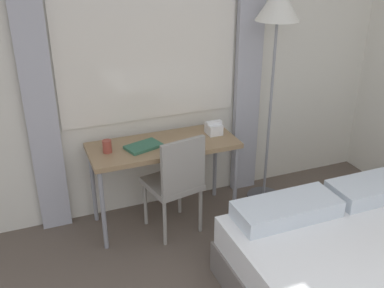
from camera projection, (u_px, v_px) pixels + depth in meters
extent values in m
cube|color=silver|center=(147.00, 60.00, 3.70)|extent=(5.49, 0.05, 2.70)
cube|color=white|center=(148.00, 30.00, 3.57)|extent=(1.52, 0.01, 1.50)
cube|color=#B2B2BC|center=(36.00, 80.00, 3.36)|extent=(0.24, 0.06, 2.60)
cube|color=#B2B2BC|center=(249.00, 58.00, 3.96)|extent=(0.24, 0.06, 2.60)
cube|color=#937551|center=(163.00, 146.00, 3.69)|extent=(1.22, 0.50, 0.04)
cylinder|color=gray|center=(103.00, 211.00, 3.47)|extent=(0.04, 0.04, 0.70)
cylinder|color=gray|center=(235.00, 184.00, 3.85)|extent=(0.04, 0.04, 0.70)
cylinder|color=gray|center=(93.00, 185.00, 3.83)|extent=(0.04, 0.04, 0.70)
cylinder|color=gray|center=(215.00, 163.00, 4.21)|extent=(0.04, 0.04, 0.70)
cube|color=gray|center=(172.00, 183.00, 3.69)|extent=(0.47, 0.47, 0.05)
cube|color=gray|center=(183.00, 166.00, 3.45)|extent=(0.38, 0.11, 0.43)
cylinder|color=gray|center=(165.00, 223.00, 3.57)|extent=(0.03, 0.03, 0.41)
cylinder|color=gray|center=(200.00, 211.00, 3.74)|extent=(0.03, 0.03, 0.41)
cylinder|color=gray|center=(145.00, 204.00, 3.83)|extent=(0.03, 0.03, 0.41)
cylinder|color=gray|center=(180.00, 193.00, 4.00)|extent=(0.03, 0.03, 0.41)
cube|color=silver|center=(287.00, 209.00, 3.15)|extent=(0.75, 0.32, 0.12)
cube|color=silver|center=(377.00, 187.00, 3.42)|extent=(0.75, 0.32, 0.12)
cylinder|color=#4C4C51|center=(263.00, 196.00, 4.30)|extent=(0.31, 0.31, 0.03)
cylinder|color=gray|center=(270.00, 115.00, 3.95)|extent=(0.02, 0.02, 1.63)
cone|color=silver|center=(279.00, 2.00, 3.55)|extent=(0.37, 0.37, 0.28)
cube|color=white|center=(214.00, 129.00, 3.84)|extent=(0.12, 0.14, 0.09)
cube|color=white|center=(214.00, 123.00, 3.81)|extent=(0.14, 0.05, 0.02)
cube|color=#33664C|center=(143.00, 146.00, 3.60)|extent=(0.32, 0.25, 0.02)
cube|color=white|center=(143.00, 146.00, 3.59)|extent=(0.30, 0.23, 0.01)
cylinder|color=#993F33|center=(107.00, 146.00, 3.50)|extent=(0.07, 0.07, 0.10)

